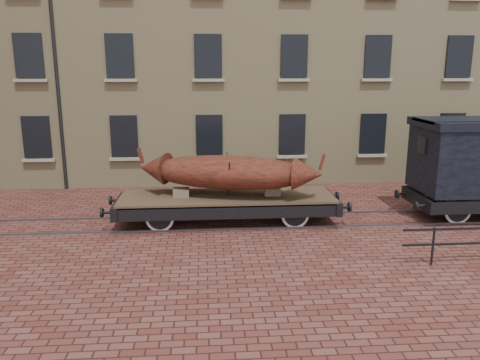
{
  "coord_description": "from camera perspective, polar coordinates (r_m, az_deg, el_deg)",
  "views": [
    {
      "loc": [
        -2.73,
        -14.5,
        4.83
      ],
      "look_at": [
        -1.56,
        0.5,
        1.3
      ],
      "focal_mm": 35.0,
      "sensor_mm": 36.0,
      "label": 1
    }
  ],
  "objects": [
    {
      "name": "iron_boat",
      "position": [
        14.86,
        -1.46,
        0.97
      ],
      "size": [
        6.0,
        2.97,
        1.47
      ],
      "color": "maroon",
      "rests_on": "flatcar_wagon"
    },
    {
      "name": "flatcar_wagon",
      "position": [
        15.09,
        -1.6,
        -2.58
      ],
      "size": [
        7.73,
        2.1,
        1.17
      ],
      "color": "brown",
      "rests_on": "ground"
    },
    {
      "name": "ground",
      "position": [
        15.52,
        5.92,
        -5.0
      ],
      "size": [
        90.0,
        90.0,
        0.0
      ],
      "primitive_type": "plane",
      "color": "#53261F"
    },
    {
      "name": "rail_track",
      "position": [
        15.51,
        5.92,
        -4.89
      ],
      "size": [
        30.0,
        1.52,
        0.06
      ],
      "color": "#59595E",
      "rests_on": "ground"
    },
    {
      "name": "warehouse_cream",
      "position": [
        25.24,
        9.14,
        17.98
      ],
      "size": [
        40.0,
        10.19,
        14.0
      ],
      "color": "#CEBD86",
      "rests_on": "ground"
    }
  ]
}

